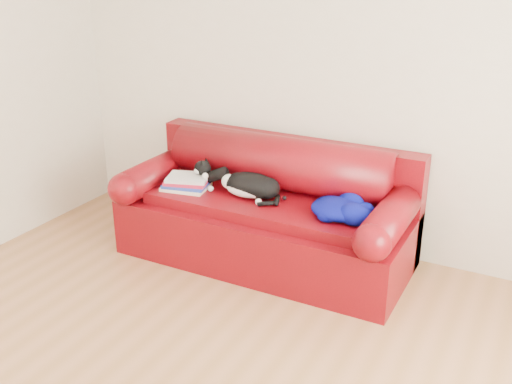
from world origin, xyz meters
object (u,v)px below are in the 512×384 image
Objects in this scene: sofa_base at (265,230)px; cat at (250,186)px; book_stack at (187,182)px; blanket at (341,208)px.

cat reaches higher than sofa_base.
blanket is at bearing 2.23° from book_stack.
book_stack is 1.19m from blanket.
cat reaches higher than blanket.
sofa_base is 4.62× the size of blanket.
book_stack is 0.59× the size of cat.
blanket is (0.60, -0.08, 0.32)m from sofa_base.
book_stack is (-0.59, -0.13, 0.31)m from sofa_base.
blanket reaches higher than book_stack.
sofa_base is at bearing 11.98° from book_stack.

